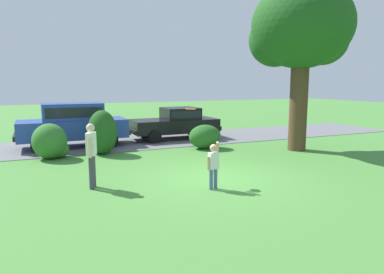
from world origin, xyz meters
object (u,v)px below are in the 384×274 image
parked_suv (73,122)px  adult_onlooker (91,152)px  parked_sedan (176,122)px  oak_tree_large (301,31)px  child_thrower (213,163)px  frisbee (190,109)px

parked_suv → adult_onlooker: size_ratio=2.71×
parked_sedan → parked_suv: bearing=-176.7°
parked_suv → adult_onlooker: 6.63m
oak_tree_large → child_thrower: 7.96m
child_thrower → adult_onlooker: 3.23m
frisbee → parked_suv: bearing=109.9°
child_thrower → frisbee: 1.68m
parked_sedan → parked_suv: parked_suv is taller
parked_sedan → frisbee: (-2.38, -7.32, 1.22)m
oak_tree_large → parked_sedan: oak_tree_large is taller
parked_sedan → oak_tree_large: bearing=-52.1°
parked_sedan → child_thrower: bearing=-104.5°
oak_tree_large → frisbee: (-5.99, -2.68, -2.77)m
parked_suv → frisbee: (2.54, -7.03, 0.99)m
frisbee → adult_onlooker: 2.92m
adult_onlooker → frisbee: bearing=-8.6°
oak_tree_large → adult_onlooker: bearing=-165.3°
oak_tree_large → child_thrower: oak_tree_large is taller
parked_suv → adult_onlooker: (-0.13, -6.63, -0.09)m
oak_tree_large → adult_onlooker: size_ratio=3.88×
parked_sedan → parked_suv: (-4.92, -0.29, 0.23)m
frisbee → adult_onlooker: size_ratio=0.16×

